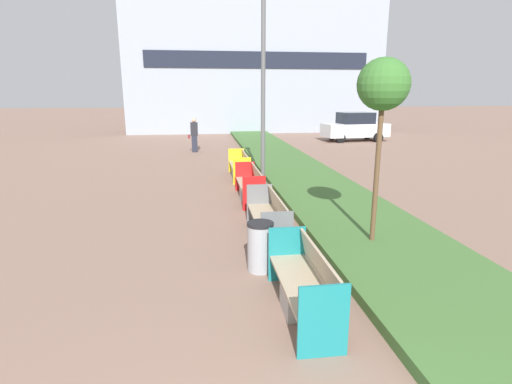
# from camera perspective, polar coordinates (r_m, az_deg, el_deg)

# --- Properties ---
(planter_grass_strip) EXTENTS (2.80, 120.00, 0.18)m
(planter_grass_strip) POSITION_cam_1_polar(r_m,az_deg,el_deg) (14.06, 7.46, 1.56)
(planter_grass_strip) COLOR #426B33
(planter_grass_strip) RESTS_ON ground
(building_backdrop) EXTENTS (20.11, 5.22, 10.00)m
(building_backdrop) POSITION_cam_1_polar(r_m,az_deg,el_deg) (34.07, -0.27, 17.19)
(building_backdrop) COLOR #939EAD
(building_backdrop) RESTS_ON ground
(bench_teal_frame) EXTENTS (0.65, 2.09, 0.94)m
(bench_teal_frame) POSITION_cam_1_polar(r_m,az_deg,el_deg) (5.91, 6.91, -13.50)
(bench_teal_frame) COLOR #ADA8A0
(bench_teal_frame) RESTS_ON ground
(bench_grey_frame) EXTENTS (0.65, 2.34, 0.94)m
(bench_grey_frame) POSITION_cam_1_polar(r_m,az_deg,el_deg) (8.67, 1.85, -4.23)
(bench_grey_frame) COLOR #ADA8A0
(bench_grey_frame) RESTS_ON ground
(bench_red_frame) EXTENTS (0.65, 2.31, 0.94)m
(bench_red_frame) POSITION_cam_1_polar(r_m,az_deg,el_deg) (11.81, -0.80, 0.71)
(bench_red_frame) COLOR #ADA8A0
(bench_red_frame) RESTS_ON ground
(bench_yellow_frame) EXTENTS (0.65, 2.31, 0.94)m
(bench_yellow_frame) POSITION_cam_1_polar(r_m,az_deg,el_deg) (14.89, -2.29, 3.47)
(bench_yellow_frame) COLOR #ADA8A0
(bench_yellow_frame) RESTS_ON ground
(litter_bin) EXTENTS (0.47, 0.47, 0.89)m
(litter_bin) POSITION_cam_1_polar(r_m,az_deg,el_deg) (7.11, 0.61, -7.79)
(litter_bin) COLOR #9EA0A5
(litter_bin) RESTS_ON ground
(street_lamp_post) EXTENTS (0.24, 0.44, 6.74)m
(street_lamp_post) POSITION_cam_1_polar(r_m,az_deg,el_deg) (13.14, 1.04, 16.87)
(street_lamp_post) COLOR #56595B
(street_lamp_post) RESTS_ON ground
(sapling_tree_near) EXTENTS (0.98, 0.98, 3.73)m
(sapling_tree_near) POSITION_cam_1_polar(r_m,az_deg,el_deg) (8.01, 17.71, 14.07)
(sapling_tree_near) COLOR brown
(sapling_tree_near) RESTS_ON ground
(pedestrian_walking) EXTENTS (0.53, 0.24, 1.82)m
(pedestrian_walking) POSITION_cam_1_polar(r_m,az_deg,el_deg) (21.68, -8.83, 8.11)
(pedestrian_walking) COLOR #232633
(pedestrian_walking) RESTS_ON ground
(parked_car_distant) EXTENTS (4.36, 2.20, 1.86)m
(parked_car_distant) POSITION_cam_1_polar(r_m,az_deg,el_deg) (27.30, 13.96, 9.00)
(parked_car_distant) COLOR silver
(parked_car_distant) RESTS_ON ground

